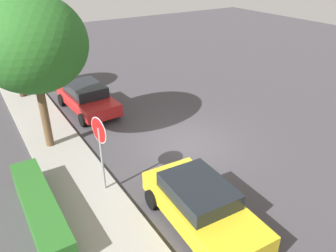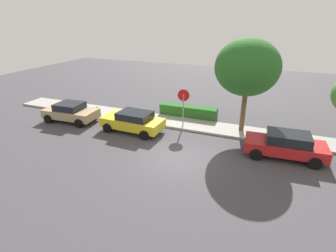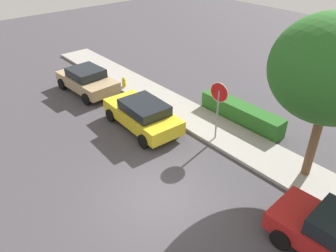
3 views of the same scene
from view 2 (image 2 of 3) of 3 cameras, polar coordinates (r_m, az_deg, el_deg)
ground_plane at (r=14.75m, az=2.06°, el=-6.86°), size 60.00×60.00×0.00m
sidewalk_curb at (r=18.84m, az=7.04°, el=0.01°), size 32.00×2.13×0.14m
stop_sign at (r=17.93m, az=3.38°, el=5.42°), size 0.86×0.14×2.82m
parked_car_yellow at (r=17.93m, az=-7.63°, el=1.08°), size 4.29×2.19×1.40m
parked_car_red at (r=15.89m, az=24.20°, el=-3.71°), size 4.36×2.18×1.43m
parked_car_tan at (r=20.91m, az=-20.43°, el=2.92°), size 4.04×2.27×1.39m
street_tree_mid_block at (r=17.39m, az=16.88°, el=12.09°), size 4.04×4.04×6.17m
fire_hydrant at (r=21.68m, az=-15.15°, el=3.26°), size 0.30×0.22×0.72m
front_yard_hedge at (r=20.46m, az=4.39°, el=3.12°), size 4.49×0.84×0.91m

